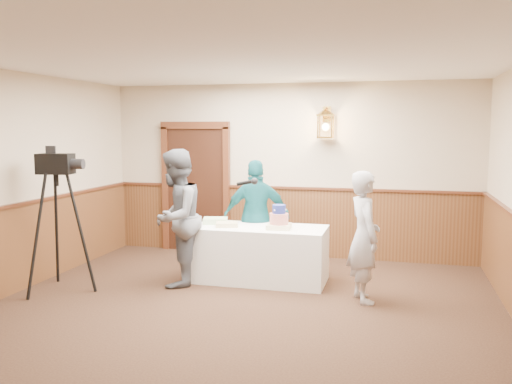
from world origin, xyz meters
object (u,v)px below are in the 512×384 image
(sheet_cake_yellow, at_px, (227,224))
(baker, at_px, (364,237))
(display_table, at_px, (260,254))
(tiered_cake, at_px, (279,219))
(interviewer, at_px, (176,218))
(tv_camera_rig, at_px, (58,230))
(assistant_p, at_px, (257,216))
(sheet_cake_green, at_px, (215,221))

(sheet_cake_yellow, height_order, baker, baker)
(display_table, relative_size, tiered_cake, 5.37)
(interviewer, relative_size, baker, 1.15)
(sheet_cake_yellow, height_order, tv_camera_rig, tv_camera_rig)
(interviewer, relative_size, tv_camera_rig, 1.03)
(sheet_cake_yellow, distance_m, interviewer, 0.70)
(interviewer, relative_size, assistant_p, 1.11)
(display_table, height_order, assistant_p, assistant_p)
(display_table, bearing_deg, tv_camera_rig, -155.22)
(sheet_cake_green, relative_size, baker, 0.21)
(tv_camera_rig, bearing_deg, assistant_p, 26.08)
(tiered_cake, xyz_separation_m, sheet_cake_green, (-0.95, 0.17, -0.09))
(sheet_cake_green, xyz_separation_m, assistant_p, (0.51, 0.34, 0.03))
(sheet_cake_green, distance_m, assistant_p, 0.62)
(display_table, distance_m, tiered_cake, 0.58)
(display_table, xyz_separation_m, assistant_p, (-0.16, 0.45, 0.44))
(sheet_cake_yellow, distance_m, sheet_cake_green, 0.31)
(sheet_cake_yellow, relative_size, assistant_p, 0.18)
(sheet_cake_yellow, bearing_deg, assistant_p, 62.97)
(tiered_cake, bearing_deg, assistant_p, 130.46)
(display_table, distance_m, interviewer, 1.24)
(assistant_p, height_order, tv_camera_rig, tv_camera_rig)
(tiered_cake, height_order, assistant_p, assistant_p)
(sheet_cake_yellow, distance_m, tv_camera_rig, 2.18)
(sheet_cake_green, bearing_deg, baker, -16.90)
(tiered_cake, distance_m, tv_camera_rig, 2.84)
(interviewer, distance_m, assistant_p, 1.26)
(interviewer, bearing_deg, baker, 89.43)
(baker, bearing_deg, tv_camera_rig, 76.28)
(tiered_cake, relative_size, sheet_cake_yellow, 1.13)
(tiered_cake, relative_size, tv_camera_rig, 0.19)
(tv_camera_rig, bearing_deg, interviewer, 16.50)
(interviewer, height_order, assistant_p, interviewer)
(display_table, distance_m, baker, 1.58)
(tv_camera_rig, bearing_deg, display_table, 15.95)
(sheet_cake_green, bearing_deg, sheet_cake_yellow, -40.50)
(interviewer, xyz_separation_m, tv_camera_rig, (-1.34, -0.64, -0.11))
(tiered_cake, relative_size, assistant_p, 0.21)
(assistant_p, bearing_deg, sheet_cake_yellow, 45.22)
(sheet_cake_green, height_order, interviewer, interviewer)
(display_table, height_order, sheet_cake_green, sheet_cake_green)
(sheet_cake_yellow, xyz_separation_m, sheet_cake_green, (-0.24, 0.20, 0.01))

